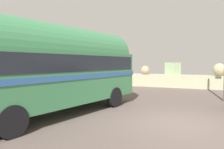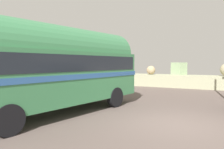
# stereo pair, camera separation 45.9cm
# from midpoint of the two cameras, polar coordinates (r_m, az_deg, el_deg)

# --- Properties ---
(ground) EXTENTS (32.00, 26.00, 0.02)m
(ground) POSITION_cam_midpoint_polar(r_m,az_deg,el_deg) (7.90, 15.64, -12.79)
(ground) COLOR brown
(breakwater) EXTENTS (31.36, 2.13, 2.47)m
(breakwater) POSITION_cam_midpoint_polar(r_m,az_deg,el_deg) (19.44, 19.71, -1.22)
(breakwater) COLOR #A4A483
(breakwater) RESTS_ON ground
(vintage_coach) EXTENTS (4.06, 8.89, 3.70)m
(vintage_coach) POSITION_cam_midpoint_polar(r_m,az_deg,el_deg) (9.03, -16.17, 2.31)
(vintage_coach) COLOR black
(vintage_coach) RESTS_ON ground
(second_coach) EXTENTS (3.72, 8.85, 3.70)m
(second_coach) POSITION_cam_midpoint_polar(r_m,az_deg,el_deg) (13.03, -23.80, 2.39)
(second_coach) COLOR black
(second_coach) RESTS_ON ground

